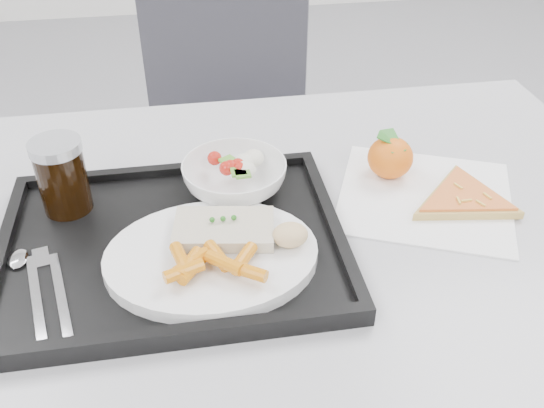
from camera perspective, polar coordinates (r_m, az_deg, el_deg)
name	(u,v)px	position (r m, az deg, el deg)	size (l,w,h in m)	color
table	(255,263)	(0.89, -1.59, -5.60)	(1.20, 0.80, 0.75)	#B6B6B8
chair	(231,125)	(1.54, -3.88, 7.39)	(0.52, 0.53, 0.93)	#35353C
tray	(173,245)	(0.82, -9.29, -3.79)	(0.45, 0.35, 0.03)	black
dinner_plate	(212,256)	(0.77, -5.71, -4.94)	(0.27, 0.27, 0.02)	white
fish_fillet	(224,229)	(0.78, -4.55, -2.35)	(0.14, 0.10, 0.02)	beige
bread_roll	(290,235)	(0.76, 1.72, -2.92)	(0.05, 0.04, 0.03)	#E1AF7C
salad_bowl	(235,177)	(0.89, -3.55, 2.53)	(0.15, 0.15, 0.05)	white
cola_glass	(62,175)	(0.88, -19.19, 2.61)	(0.07, 0.07, 0.11)	black
cutlery	(37,279)	(0.80, -21.21, -6.58)	(0.10, 0.17, 0.01)	silver
napkin	(425,197)	(0.94, 14.19, 0.68)	(0.32, 0.32, 0.00)	white
tangerine	(390,157)	(0.95, 11.07, 4.34)	(0.09, 0.09, 0.07)	orange
pizza_slice	(464,198)	(0.93, 17.61, 0.51)	(0.24, 0.24, 0.02)	tan
carrot_pile	(208,263)	(0.72, -6.04, -5.58)	(0.12, 0.08, 0.02)	orange
salad_contents	(240,164)	(0.89, -2.99, 3.73)	(0.08, 0.08, 0.03)	#B31C11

